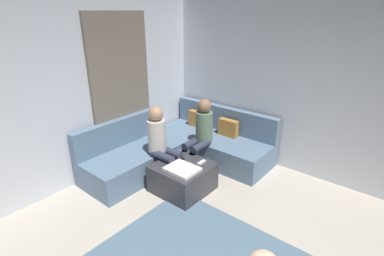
% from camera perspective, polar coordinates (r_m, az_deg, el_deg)
% --- Properties ---
extents(wall_back, '(6.00, 0.12, 2.70)m').
position_cam_1_polar(wall_back, '(4.69, 26.61, 5.53)').
color(wall_back, silver).
rests_on(wall_back, ground_plane).
extents(wall_left, '(0.12, 6.00, 2.70)m').
position_cam_1_polar(wall_left, '(4.34, -28.26, 4.03)').
color(wall_left, silver).
rests_on(wall_left, ground_plane).
extents(curtain_panel, '(0.06, 1.10, 2.50)m').
position_cam_1_polar(curtain_panel, '(4.89, -13.61, 6.64)').
color(curtain_panel, '#726659').
rests_on(curtain_panel, ground_plane).
extents(sectional_couch, '(2.10, 2.55, 0.87)m').
position_cam_1_polar(sectional_couch, '(5.06, -2.15, -3.94)').
color(sectional_couch, slate).
rests_on(sectional_couch, ground_plane).
extents(ottoman, '(0.76, 0.76, 0.42)m').
position_cam_1_polar(ottoman, '(4.36, -1.84, -9.65)').
color(ottoman, '#333338').
rests_on(ottoman, ground_plane).
extents(folded_blanket, '(0.44, 0.36, 0.04)m').
position_cam_1_polar(folded_blanket, '(4.10, -1.94, -8.07)').
color(folded_blanket, white).
rests_on(folded_blanket, ottoman).
extents(coffee_mug, '(0.08, 0.08, 0.10)m').
position_cam_1_polar(coffee_mug, '(4.47, -2.48, -4.96)').
color(coffee_mug, '#334C72').
rests_on(coffee_mug, ottoman).
extents(game_remote, '(0.05, 0.15, 0.02)m').
position_cam_1_polar(game_remote, '(4.29, 1.90, -6.75)').
color(game_remote, white).
rests_on(game_remote, ottoman).
extents(person_on_couch_back, '(0.30, 0.60, 1.20)m').
position_cam_1_polar(person_on_couch_back, '(4.72, 1.67, -0.89)').
color(person_on_couch_back, '#2D3347').
rests_on(person_on_couch_back, ground_plane).
extents(person_on_couch_side, '(0.60, 0.30, 1.20)m').
position_cam_1_polar(person_on_couch_side, '(4.42, -5.99, -2.71)').
color(person_on_couch_side, '#2D3347').
rests_on(person_on_couch_side, ground_plane).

